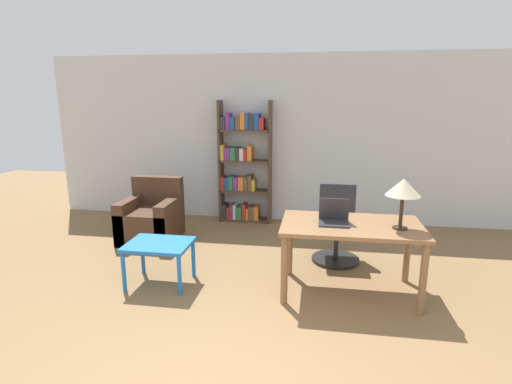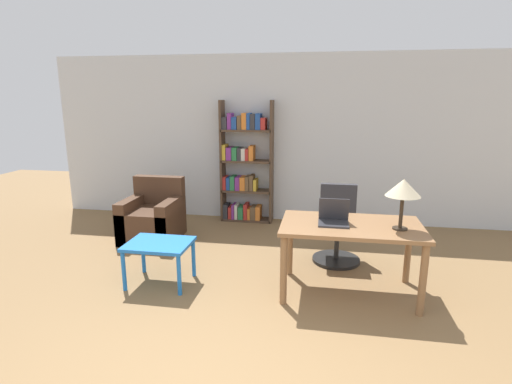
{
  "view_description": "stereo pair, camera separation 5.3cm",
  "coord_description": "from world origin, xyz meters",
  "px_view_note": "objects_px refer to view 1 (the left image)",
  "views": [
    {
      "loc": [
        0.54,
        -1.99,
        2.02
      ],
      "look_at": [
        -0.13,
        2.21,
        1.01
      ],
      "focal_mm": 28.0,
      "sensor_mm": 36.0,
      "label": 1
    },
    {
      "loc": [
        0.59,
        -1.99,
        2.02
      ],
      "look_at": [
        -0.13,
        2.21,
        1.01
      ],
      "focal_mm": 28.0,
      "sensor_mm": 36.0,
      "label": 2
    }
  ],
  "objects_px": {
    "laptop": "(334,218)",
    "bookshelf": "(242,167)",
    "side_table_blue": "(159,249)",
    "table_lamp": "(403,188)",
    "office_chair": "(337,228)",
    "desk": "(351,234)",
    "armchair": "(152,219)"
  },
  "relations": [
    {
      "from": "office_chair",
      "to": "side_table_blue",
      "type": "height_order",
      "value": "office_chair"
    },
    {
      "from": "desk",
      "to": "laptop",
      "type": "xyz_separation_m",
      "value": [
        -0.18,
        -0.01,
        0.16
      ]
    },
    {
      "from": "desk",
      "to": "table_lamp",
      "type": "relative_size",
      "value": 2.83
    },
    {
      "from": "desk",
      "to": "armchair",
      "type": "height_order",
      "value": "armchair"
    },
    {
      "from": "armchair",
      "to": "side_table_blue",
      "type": "bearing_deg",
      "value": -63.39
    },
    {
      "from": "laptop",
      "to": "bookshelf",
      "type": "distance_m",
      "value": 2.73
    },
    {
      "from": "table_lamp",
      "to": "bookshelf",
      "type": "height_order",
      "value": "bookshelf"
    },
    {
      "from": "office_chair",
      "to": "bookshelf",
      "type": "relative_size",
      "value": 0.48
    },
    {
      "from": "laptop",
      "to": "table_lamp",
      "type": "distance_m",
      "value": 0.73
    },
    {
      "from": "table_lamp",
      "to": "laptop",
      "type": "bearing_deg",
      "value": 173.39
    },
    {
      "from": "side_table_blue",
      "to": "armchair",
      "type": "distance_m",
      "value": 1.52
    },
    {
      "from": "side_table_blue",
      "to": "bookshelf",
      "type": "distance_m",
      "value": 2.55
    },
    {
      "from": "laptop",
      "to": "table_lamp",
      "type": "relative_size",
      "value": 0.61
    },
    {
      "from": "office_chair",
      "to": "side_table_blue",
      "type": "relative_size",
      "value": 1.39
    },
    {
      "from": "bookshelf",
      "to": "laptop",
      "type": "bearing_deg",
      "value": -58.91
    },
    {
      "from": "desk",
      "to": "armchair",
      "type": "xyz_separation_m",
      "value": [
        -2.73,
        1.23,
        -0.35
      ]
    },
    {
      "from": "side_table_blue",
      "to": "bookshelf",
      "type": "xyz_separation_m",
      "value": [
        0.45,
        2.46,
        0.49
      ]
    },
    {
      "from": "laptop",
      "to": "bookshelf",
      "type": "xyz_separation_m",
      "value": [
        -1.41,
        2.34,
        0.09
      ]
    },
    {
      "from": "side_table_blue",
      "to": "office_chair",
      "type": "bearing_deg",
      "value": 27.43
    },
    {
      "from": "table_lamp",
      "to": "office_chair",
      "type": "xyz_separation_m",
      "value": [
        -0.56,
        0.97,
        -0.75
      ]
    },
    {
      "from": "laptop",
      "to": "bookshelf",
      "type": "relative_size",
      "value": 0.15
    },
    {
      "from": "side_table_blue",
      "to": "table_lamp",
      "type": "bearing_deg",
      "value": 0.96
    },
    {
      "from": "office_chair",
      "to": "bookshelf",
      "type": "distance_m",
      "value": 2.13
    },
    {
      "from": "desk",
      "to": "table_lamp",
      "type": "bearing_deg",
      "value": -10.08
    },
    {
      "from": "table_lamp",
      "to": "office_chair",
      "type": "bearing_deg",
      "value": 120.2
    },
    {
      "from": "armchair",
      "to": "bookshelf",
      "type": "height_order",
      "value": "bookshelf"
    },
    {
      "from": "armchair",
      "to": "table_lamp",
      "type": "bearing_deg",
      "value": -22.43
    },
    {
      "from": "side_table_blue",
      "to": "bookshelf",
      "type": "height_order",
      "value": "bookshelf"
    },
    {
      "from": "desk",
      "to": "side_table_blue",
      "type": "distance_m",
      "value": 2.06
    },
    {
      "from": "laptop",
      "to": "bookshelf",
      "type": "bearing_deg",
      "value": 121.09
    },
    {
      "from": "armchair",
      "to": "desk",
      "type": "bearing_deg",
      "value": -24.34
    },
    {
      "from": "desk",
      "to": "bookshelf",
      "type": "distance_m",
      "value": 2.84
    }
  ]
}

